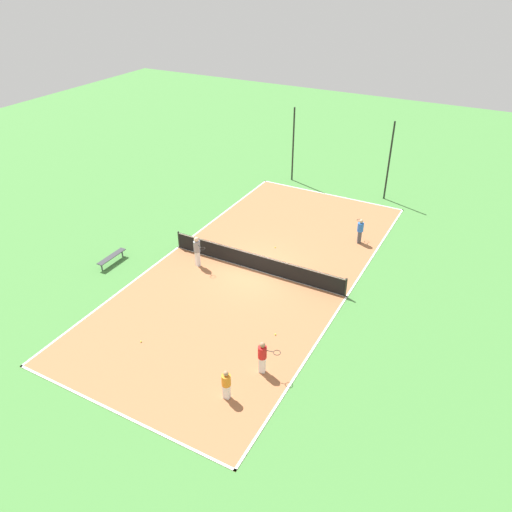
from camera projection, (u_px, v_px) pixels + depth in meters
The scene contains 13 objects.
ground_plane at pixel (256, 270), 26.87m from camera, with size 80.00×80.00×0.00m, color #47843D.
court_surface at pixel (256, 270), 26.86m from camera, with size 10.35×22.15×0.02m.
tennis_net at pixel (256, 262), 26.58m from camera, with size 10.15×0.10×1.04m.
bench at pixel (112, 257), 27.28m from camera, with size 0.36×1.93×0.45m.
player_near_blue at pixel (360, 229), 28.94m from camera, with size 0.71×0.98×1.52m.
player_coach_red at pixel (263, 355), 19.90m from camera, with size 0.98×0.51×1.56m.
player_center_orange at pixel (226, 383), 18.80m from camera, with size 0.38×0.38×1.36m.
player_baseline_gray at pixel (197, 249), 26.70m from camera, with size 0.98×0.71×1.77m.
tennis_ball_far_baseline at pixel (275, 247), 28.83m from camera, with size 0.07×0.07×0.07m, color #CCE033.
tennis_ball_left_sideline at pixel (275, 334), 22.29m from camera, with size 0.07×0.07×0.07m, color #CCE033.
tennis_ball_right_alley at pixel (141, 342), 21.88m from camera, with size 0.07×0.07×0.07m, color #CCE033.
fence_post_back_left at pixel (293, 145), 36.06m from camera, with size 0.12×0.12×5.41m.
fence_post_back_right at pixel (389, 161), 33.22m from camera, with size 0.12×0.12×5.41m.
Camera 1 is at (10.64, -19.82, 14.71)m, focal length 35.00 mm.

